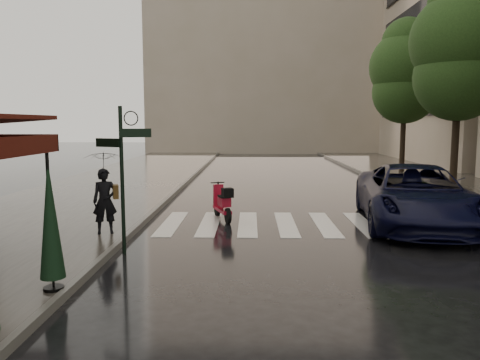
{
  "coord_description": "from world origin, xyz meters",
  "views": [
    {
      "loc": [
        1.48,
        -6.59,
        2.76
      ],
      "look_at": [
        1.22,
        4.48,
        1.4
      ],
      "focal_mm": 35.0,
      "sensor_mm": 36.0,
      "label": 1
    }
  ],
  "objects_px": {
    "scooter": "(223,204)",
    "parked_car": "(415,196)",
    "pedestrian_with_umbrella": "(104,167)",
    "parasol_back": "(50,220)"
  },
  "relations": [
    {
      "from": "scooter",
      "to": "parked_car",
      "type": "height_order",
      "value": "parked_car"
    },
    {
      "from": "scooter",
      "to": "parked_car",
      "type": "bearing_deg",
      "value": -25.47
    },
    {
      "from": "pedestrian_with_umbrella",
      "to": "parked_car",
      "type": "bearing_deg",
      "value": -9.24
    },
    {
      "from": "pedestrian_with_umbrella",
      "to": "parasol_back",
      "type": "height_order",
      "value": "pedestrian_with_umbrella"
    },
    {
      "from": "parasol_back",
      "to": "pedestrian_with_umbrella",
      "type": "bearing_deg",
      "value": 95.19
    },
    {
      "from": "scooter",
      "to": "pedestrian_with_umbrella",
      "type": "bearing_deg",
      "value": -160.29
    },
    {
      "from": "parasol_back",
      "to": "parked_car",
      "type": "bearing_deg",
      "value": 35.75
    },
    {
      "from": "parked_car",
      "to": "parasol_back",
      "type": "height_order",
      "value": "parasol_back"
    },
    {
      "from": "pedestrian_with_umbrella",
      "to": "scooter",
      "type": "distance_m",
      "value": 3.67
    },
    {
      "from": "parked_car",
      "to": "parasol_back",
      "type": "distance_m",
      "value": 9.31
    }
  ]
}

